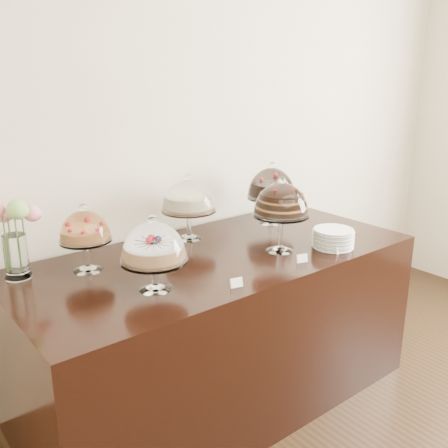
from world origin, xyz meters
TOP-DOWN VIEW (x-y plane):
  - wall_back at (0.00, 3.00)m, footprint 5.00×0.04m
  - display_counter at (-0.24, 2.45)m, footprint 2.20×1.00m
  - cake_stand_sugar_sponge at (-0.74, 2.26)m, footprint 0.30×0.30m
  - cake_stand_choco_layer at (0.06, 2.28)m, footprint 0.31×0.31m
  - cake_stand_cheesecake at (-0.21, 2.76)m, footprint 0.32×0.32m
  - cake_stand_dark_choco at (0.38, 2.69)m, footprint 0.31×0.31m
  - cake_stand_fruit_tart at (-0.89, 2.67)m, footprint 0.25×0.25m
  - flower_vase at (-1.19, 2.78)m, footprint 0.26×0.23m
  - plate_stack at (0.33, 2.13)m, footprint 0.22×0.22m
  - price_card_left at (-0.44, 2.05)m, footprint 0.06×0.03m
  - price_card_right at (0.28, 2.04)m, footprint 0.06×0.02m
  - price_card_extra at (0.02, 2.08)m, footprint 0.06×0.03m

SIDE VIEW (x-z plane):
  - display_counter at x=-0.24m, z-range 0.00..0.90m
  - price_card_left at x=-0.44m, z-range 0.90..0.94m
  - price_card_right at x=0.28m, z-range 0.90..0.94m
  - price_card_extra at x=0.02m, z-range 0.90..0.94m
  - plate_stack at x=0.33m, z-range 0.90..1.01m
  - cake_stand_sugar_sponge at x=-0.74m, z-range 0.93..1.28m
  - cake_stand_fruit_tart at x=-0.89m, z-range 0.94..1.28m
  - flower_vase at x=-1.19m, z-range 0.92..1.33m
  - cake_stand_cheesecake at x=-0.21m, z-range 0.95..1.34m
  - cake_stand_dark_choco at x=0.38m, z-range 0.95..1.35m
  - cake_stand_choco_layer at x=0.06m, z-range 0.97..1.38m
  - wall_back at x=0.00m, z-range 0.00..3.00m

